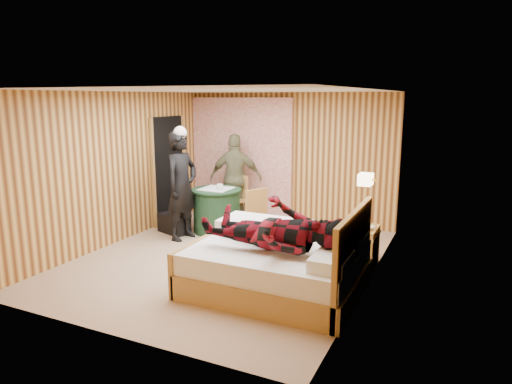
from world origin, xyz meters
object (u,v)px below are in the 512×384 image
at_px(round_table, 217,210).
at_px(man_at_table, 236,178).
at_px(chair_near, 253,211).
at_px(duffel_bag, 174,224).
at_px(woman_standing, 182,186).
at_px(chair_far, 236,195).
at_px(man_on_bed, 275,218).
at_px(wall_lamp, 366,179).
at_px(bed, 279,265).
at_px(nightstand, 361,246).

height_order(round_table, man_at_table, man_at_table).
height_order(chair_near, duffel_bag, chair_near).
bearing_deg(round_table, duffel_bag, -148.86).
distance_m(chair_near, woman_standing, 1.29).
height_order(round_table, chair_near, chair_near).
relative_size(chair_far, man_on_bed, 0.53).
distance_m(man_at_table, man_on_bed, 3.53).
distance_m(chair_far, man_on_bed, 3.49).
xyz_separation_m(wall_lamp, chair_far, (-2.77, 1.45, -0.76)).
bearing_deg(man_on_bed, woman_standing, 147.12).
relative_size(wall_lamp, duffel_bag, 0.43).
bearing_deg(woman_standing, round_table, -20.67).
xyz_separation_m(bed, man_on_bed, (0.03, -0.23, 0.67)).
xyz_separation_m(bed, man_at_table, (-2.00, 2.65, 0.53)).
height_order(nightstand, man_at_table, man_at_table).
distance_m(nightstand, man_at_table, 3.13).
bearing_deg(nightstand, chair_far, 154.34).
height_order(duffel_bag, man_on_bed, man_on_bed).
distance_m(wall_lamp, bed, 1.71).
height_order(wall_lamp, man_at_table, man_at_table).
bearing_deg(nightstand, man_at_table, 153.75).
distance_m(chair_far, chair_near, 1.31).
bearing_deg(chair_near, man_at_table, -112.16).
distance_m(round_table, chair_far, 0.72).
distance_m(bed, man_on_bed, 0.71).
height_order(nightstand, woman_standing, woman_standing).
xyz_separation_m(man_at_table, man_on_bed, (2.03, -2.88, 0.14)).
bearing_deg(man_at_table, man_on_bed, 104.92).
distance_m(wall_lamp, round_table, 3.03).
distance_m(round_table, woman_standing, 0.87).
height_order(wall_lamp, woman_standing, woman_standing).
bearing_deg(nightstand, woman_standing, -179.89).
bearing_deg(man_at_table, woman_standing, 56.63).
xyz_separation_m(nightstand, chair_near, (-1.89, 0.30, 0.25)).
xyz_separation_m(nightstand, man_at_table, (-2.76, 1.36, 0.57)).
bearing_deg(chair_far, round_table, -67.91).
relative_size(nightstand, duffel_bag, 0.99).
relative_size(chair_far, woman_standing, 0.50).
xyz_separation_m(chair_far, duffel_bag, (-0.69, -1.10, -0.37)).
height_order(wall_lamp, round_table, wall_lamp).
xyz_separation_m(round_table, chair_near, (0.87, -0.30, 0.14)).
relative_size(wall_lamp, nightstand, 0.44).
bearing_deg(nightstand, chair_near, 170.96).
bearing_deg(man_on_bed, nightstand, 64.40).
relative_size(bed, chair_near, 2.25).
xyz_separation_m(wall_lamp, man_at_table, (-2.80, 1.50, -0.44)).
distance_m(duffel_bag, woman_standing, 0.86).
bearing_deg(wall_lamp, chair_far, 152.37).
height_order(bed, chair_near, bed).
bearing_deg(wall_lamp, bed, -124.82).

